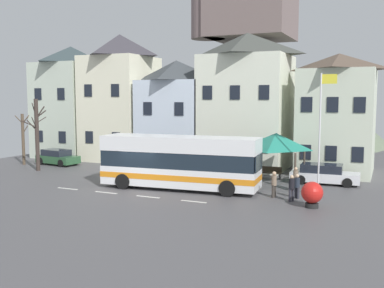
{
  "coord_description": "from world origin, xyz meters",
  "views": [
    {
      "loc": [
        14.63,
        -24.5,
        5.97
      ],
      "look_at": [
        1.8,
        4.56,
        2.64
      ],
      "focal_mm": 42.17,
      "sensor_mm": 36.0,
      "label": 1
    }
  ],
  "objects_px": {
    "townhouse_00": "(72,102)",
    "transit_bus": "(180,163)",
    "parked_car_01": "(57,157)",
    "flagpole": "(321,126)",
    "pedestrian_00": "(297,185)",
    "public_bench": "(271,172)",
    "pedestrian_03": "(296,178)",
    "bare_tree_01": "(23,138)",
    "townhouse_03": "(247,101)",
    "townhouse_04": "(337,114)",
    "harbour_buoy": "(312,193)",
    "townhouse_01": "(120,98)",
    "hilltop_castle": "(251,83)",
    "bus_shelter": "(276,141)",
    "townhouse_02": "(177,113)",
    "bare_tree_00": "(37,134)",
    "parked_car_02": "(324,174)",
    "pedestrian_01": "(274,183)",
    "pedestrian_02": "(292,187)",
    "parked_car_00": "(145,164)"
  },
  "relations": [
    {
      "from": "pedestrian_01",
      "to": "bus_shelter",
      "type": "bearing_deg",
      "value": 102.29
    },
    {
      "from": "townhouse_01",
      "to": "townhouse_02",
      "type": "height_order",
      "value": "townhouse_01"
    },
    {
      "from": "transit_bus",
      "to": "parked_car_02",
      "type": "xyz_separation_m",
      "value": [
        8.32,
        5.67,
        -1.07
      ]
    },
    {
      "from": "townhouse_02",
      "to": "pedestrian_01",
      "type": "height_order",
      "value": "townhouse_02"
    },
    {
      "from": "parked_car_00",
      "to": "pedestrian_01",
      "type": "bearing_deg",
      "value": -19.84
    },
    {
      "from": "parked_car_02",
      "to": "public_bench",
      "type": "xyz_separation_m",
      "value": [
        -3.83,
        0.41,
        -0.19
      ]
    },
    {
      "from": "townhouse_01",
      "to": "hilltop_castle",
      "type": "relative_size",
      "value": 0.33
    },
    {
      "from": "pedestrian_03",
      "to": "bare_tree_01",
      "type": "distance_m",
      "value": 24.32
    },
    {
      "from": "townhouse_00",
      "to": "public_bench",
      "type": "height_order",
      "value": "townhouse_00"
    },
    {
      "from": "parked_car_02",
      "to": "harbour_buoy",
      "type": "xyz_separation_m",
      "value": [
        0.35,
        -7.27,
        0.12
      ]
    },
    {
      "from": "transit_bus",
      "to": "bare_tree_01",
      "type": "xyz_separation_m",
      "value": [
        -17.16,
        4.02,
        0.63
      ]
    },
    {
      "from": "townhouse_03",
      "to": "transit_bus",
      "type": "distance_m",
      "value": 11.25
    },
    {
      "from": "townhouse_00",
      "to": "transit_bus",
      "type": "distance_m",
      "value": 20.47
    },
    {
      "from": "pedestrian_01",
      "to": "harbour_buoy",
      "type": "bearing_deg",
      "value": -32.96
    },
    {
      "from": "pedestrian_01",
      "to": "townhouse_04",
      "type": "bearing_deg",
      "value": 77.69
    },
    {
      "from": "hilltop_castle",
      "to": "pedestrian_03",
      "type": "distance_m",
      "value": 33.93
    },
    {
      "from": "townhouse_03",
      "to": "bus_shelter",
      "type": "height_order",
      "value": "townhouse_03"
    },
    {
      "from": "bus_shelter",
      "to": "parked_car_01",
      "type": "relative_size",
      "value": 0.88
    },
    {
      "from": "townhouse_03",
      "to": "public_bench",
      "type": "height_order",
      "value": "townhouse_03"
    },
    {
      "from": "bus_shelter",
      "to": "pedestrian_00",
      "type": "relative_size",
      "value": 2.47
    },
    {
      "from": "pedestrian_00",
      "to": "pedestrian_01",
      "type": "xyz_separation_m",
      "value": [
        -1.3,
        -0.31,
        0.04
      ]
    },
    {
      "from": "pedestrian_03",
      "to": "townhouse_03",
      "type": "bearing_deg",
      "value": 125.0
    },
    {
      "from": "pedestrian_00",
      "to": "public_bench",
      "type": "distance_m",
      "value": 6.51
    },
    {
      "from": "bare_tree_00",
      "to": "parked_car_01",
      "type": "bearing_deg",
      "value": 103.13
    },
    {
      "from": "transit_bus",
      "to": "pedestrian_02",
      "type": "height_order",
      "value": "transit_bus"
    },
    {
      "from": "townhouse_03",
      "to": "hilltop_castle",
      "type": "distance_m",
      "value": 23.59
    },
    {
      "from": "pedestrian_00",
      "to": "pedestrian_01",
      "type": "distance_m",
      "value": 1.33
    },
    {
      "from": "parked_car_01",
      "to": "flagpole",
      "type": "xyz_separation_m",
      "value": [
        23.04,
        -3.69,
        3.59
      ]
    },
    {
      "from": "townhouse_01",
      "to": "bare_tree_01",
      "type": "relative_size",
      "value": 2.63
    },
    {
      "from": "parked_car_01",
      "to": "pedestrian_02",
      "type": "bearing_deg",
      "value": -7.13
    },
    {
      "from": "pedestrian_00",
      "to": "bare_tree_00",
      "type": "distance_m",
      "value": 21.36
    },
    {
      "from": "townhouse_02",
      "to": "townhouse_04",
      "type": "bearing_deg",
      "value": 3.27
    },
    {
      "from": "townhouse_02",
      "to": "harbour_buoy",
      "type": "relative_size",
      "value": 6.42
    },
    {
      "from": "townhouse_03",
      "to": "hilltop_castle",
      "type": "xyz_separation_m",
      "value": [
        -6.35,
        22.6,
        2.27
      ]
    },
    {
      "from": "parked_car_01",
      "to": "pedestrian_02",
      "type": "relative_size",
      "value": 2.65
    },
    {
      "from": "townhouse_02",
      "to": "parked_car_01",
      "type": "distance_m",
      "value": 11.25
    },
    {
      "from": "pedestrian_02",
      "to": "townhouse_00",
      "type": "bearing_deg",
      "value": 155.19
    },
    {
      "from": "bare_tree_00",
      "to": "public_bench",
      "type": "bearing_deg",
      "value": 12.7
    },
    {
      "from": "pedestrian_01",
      "to": "public_bench",
      "type": "height_order",
      "value": "pedestrian_01"
    },
    {
      "from": "pedestrian_01",
      "to": "pedestrian_03",
      "type": "height_order",
      "value": "pedestrian_01"
    },
    {
      "from": "townhouse_04",
      "to": "flagpole",
      "type": "xyz_separation_m",
      "value": [
        0.06,
        -9.27,
        -0.4
      ]
    },
    {
      "from": "parked_car_02",
      "to": "bare_tree_01",
      "type": "distance_m",
      "value": 25.59
    },
    {
      "from": "townhouse_03",
      "to": "hilltop_castle",
      "type": "relative_size",
      "value": 0.32
    },
    {
      "from": "pedestrian_02",
      "to": "bare_tree_00",
      "type": "distance_m",
      "value": 21.3
    },
    {
      "from": "parked_car_02",
      "to": "pedestrian_01",
      "type": "relative_size",
      "value": 2.94
    },
    {
      "from": "bus_shelter",
      "to": "harbour_buoy",
      "type": "xyz_separation_m",
      "value": [
        3.4,
        -5.86,
        -2.15
      ]
    },
    {
      "from": "transit_bus",
      "to": "bare_tree_01",
      "type": "relative_size",
      "value": 2.34
    },
    {
      "from": "townhouse_03",
      "to": "bare_tree_00",
      "type": "bearing_deg",
      "value": -150.31
    },
    {
      "from": "townhouse_04",
      "to": "harbour_buoy",
      "type": "relative_size",
      "value": 6.53
    },
    {
      "from": "townhouse_00",
      "to": "townhouse_02",
      "type": "xyz_separation_m",
      "value": [
        12.01,
        -0.69,
        -0.9
      ]
    }
  ]
}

